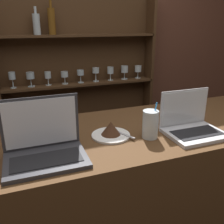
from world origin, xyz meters
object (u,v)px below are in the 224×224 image
object	(u,v)px
laptop_near	(44,146)
cake_plate	(111,131)
water_glass	(150,124)
laptop_far	(191,124)

from	to	relation	value
laptop_near	cake_plate	bearing A→B (deg)	16.99
water_glass	laptop_far	bearing A→B (deg)	-6.15
cake_plate	laptop_far	bearing A→B (deg)	-14.47
laptop_near	water_glass	bearing A→B (deg)	2.50
laptop_near	cake_plate	xyz separation A→B (m)	(0.34, 0.10, -0.03)
laptop_near	cake_plate	world-z (taller)	laptop_near
laptop_far	water_glass	world-z (taller)	laptop_far
water_glass	cake_plate	bearing A→B (deg)	155.73
laptop_far	cake_plate	xyz separation A→B (m)	(-0.41, 0.11, -0.02)
laptop_near	cake_plate	distance (m)	0.35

